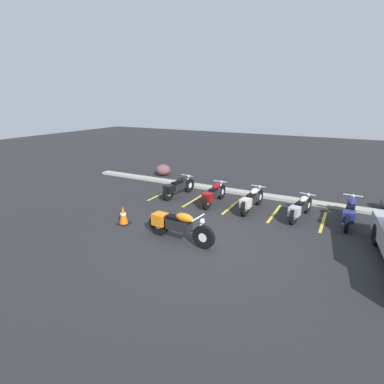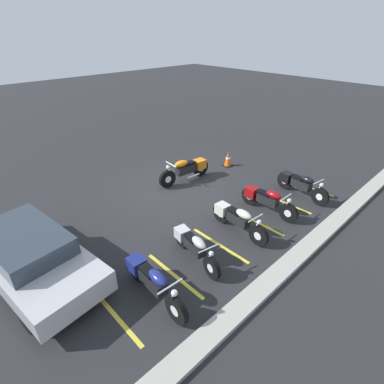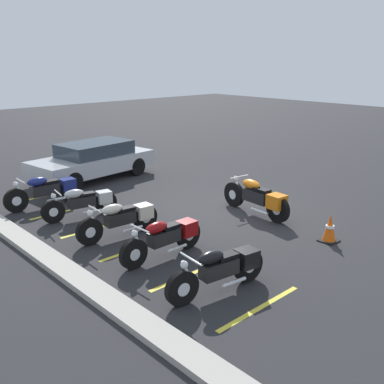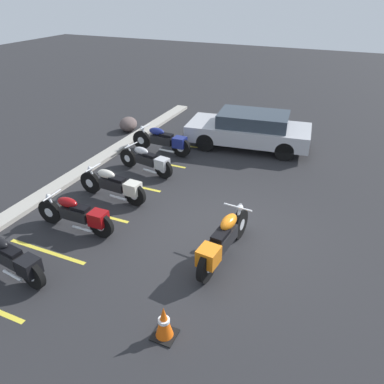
# 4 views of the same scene
# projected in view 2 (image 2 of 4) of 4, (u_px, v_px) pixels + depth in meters

# --- Properties ---
(ground) EXTENTS (60.00, 60.00, 0.00)m
(ground) POSITION_uv_depth(u_px,v_px,m) (177.00, 189.00, 11.60)
(ground) COLOR #262628
(motorcycle_orange_featured) EXTENTS (2.39, 0.68, 0.94)m
(motorcycle_orange_featured) POSITION_uv_depth(u_px,v_px,m) (187.00, 169.00, 12.01)
(motorcycle_orange_featured) COLOR black
(motorcycle_orange_featured) RESTS_ON ground
(parked_bike_0) EXTENTS (0.68, 2.16, 0.85)m
(parked_bike_0) POSITION_uv_depth(u_px,v_px,m) (300.00, 184.00, 11.00)
(parked_bike_0) COLOR black
(parked_bike_0) RESTS_ON ground
(parked_bike_1) EXTENTS (0.60, 2.15, 0.85)m
(parked_bike_1) POSITION_uv_depth(u_px,v_px,m) (266.00, 199.00, 10.03)
(parked_bike_1) COLOR black
(parked_bike_1) RESTS_ON ground
(parked_bike_2) EXTENTS (0.61, 2.16, 0.85)m
(parked_bike_2) POSITION_uv_depth(u_px,v_px,m) (237.00, 218.00, 9.04)
(parked_bike_2) COLOR black
(parked_bike_2) RESTS_ON ground
(parked_bike_3) EXTENTS (0.71, 2.05, 0.81)m
(parked_bike_3) POSITION_uv_depth(u_px,v_px,m) (194.00, 245.00, 7.97)
(parked_bike_3) COLOR black
(parked_bike_3) RESTS_ON ground
(parked_bike_4) EXTENTS (0.64, 2.27, 0.89)m
(parked_bike_4) POSITION_uv_depth(u_px,v_px,m) (152.00, 280.00, 6.82)
(parked_bike_4) COLOR black
(parked_bike_4) RESTS_ON ground
(car_silver) EXTENTS (2.29, 4.48, 1.29)m
(car_silver) POSITION_uv_depth(u_px,v_px,m) (30.00, 255.00, 7.28)
(car_silver) COLOR black
(car_silver) RESTS_ON ground
(concrete_curb) EXTENTS (18.00, 0.50, 0.12)m
(concrete_curb) POSITION_uv_depth(u_px,v_px,m) (301.00, 253.00, 8.27)
(concrete_curb) COLOR #A8A399
(concrete_curb) RESTS_ON ground
(traffic_cone) EXTENTS (0.40, 0.40, 0.66)m
(traffic_cone) POSITION_uv_depth(u_px,v_px,m) (228.00, 159.00, 13.35)
(traffic_cone) COLOR black
(traffic_cone) RESTS_ON ground
(stall_line_0) EXTENTS (0.10, 2.10, 0.00)m
(stall_line_0) POSITION_uv_depth(u_px,v_px,m) (308.00, 187.00, 11.77)
(stall_line_0) COLOR gold
(stall_line_0) RESTS_ON ground
(stall_line_1) EXTENTS (0.10, 2.10, 0.00)m
(stall_line_1) POSITION_uv_depth(u_px,v_px,m) (284.00, 202.00, 10.73)
(stall_line_1) COLOR gold
(stall_line_1) RESTS_ON ground
(stall_line_2) EXTENTS (0.10, 2.10, 0.00)m
(stall_line_2) POSITION_uv_depth(u_px,v_px,m) (255.00, 221.00, 9.69)
(stall_line_2) COLOR gold
(stall_line_2) RESTS_ON ground
(stall_line_3) EXTENTS (0.10, 2.10, 0.00)m
(stall_line_3) POSITION_uv_depth(u_px,v_px,m) (220.00, 245.00, 8.65)
(stall_line_3) COLOR gold
(stall_line_3) RESTS_ON ground
(stall_line_4) EXTENTS (0.10, 2.10, 0.00)m
(stall_line_4) POSITION_uv_depth(u_px,v_px,m) (174.00, 275.00, 7.61)
(stall_line_4) COLOR gold
(stall_line_4) RESTS_ON ground
(stall_line_5) EXTENTS (0.10, 2.10, 0.00)m
(stall_line_5) POSITION_uv_depth(u_px,v_px,m) (115.00, 315.00, 6.57)
(stall_line_5) COLOR gold
(stall_line_5) RESTS_ON ground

